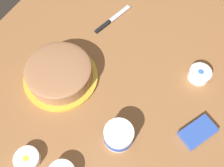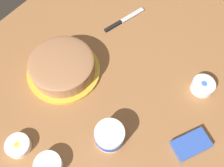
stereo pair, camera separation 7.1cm
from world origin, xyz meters
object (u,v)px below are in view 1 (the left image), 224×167
frosting_tub (119,135)px  sprinkle_bowl_blue (200,74)px  frosted_cake (59,73)px  candy_box_lower (198,132)px  sprinkle_bowl_yellow (27,159)px  spreading_knife (110,21)px

frosting_tub → sprinkle_bowl_blue: size_ratio=1.19×
frosted_cake → sprinkle_bowl_blue: (-0.28, 0.51, -0.02)m
candy_box_lower → sprinkle_bowl_yellow: bearing=-24.0°
spreading_knife → candy_box_lower: candy_box_lower is taller
frosted_cake → sprinkle_bowl_blue: 0.58m
spreading_knife → sprinkle_bowl_yellow: (0.71, 0.06, 0.01)m
frosted_cake → frosting_tub: bearing=71.2°
candy_box_lower → spreading_knife: bearing=-92.1°
frosting_tub → sprinkle_bowl_blue: frosting_tub is taller
sprinkle_bowl_blue → spreading_knife: bearing=-100.6°
frosted_cake → spreading_knife: 0.38m
sprinkle_bowl_blue → candy_box_lower: size_ratio=0.68×
frosting_tub → spreading_knife: (-0.49, -0.30, -0.03)m
frosting_tub → candy_box_lower: size_ratio=0.81×
frosting_tub → candy_box_lower: 0.30m
sprinkle_bowl_yellow → frosted_cake: bearing=-165.4°
sprinkle_bowl_blue → frosting_tub: bearing=-23.6°
frosted_cake → frosting_tub: (0.11, 0.34, -0.00)m
frosting_tub → sprinkle_bowl_blue: (-0.40, 0.17, -0.02)m
frosting_tub → sprinkle_bowl_yellow: frosting_tub is taller
sprinkle_bowl_blue → candy_box_lower: (0.24, 0.08, -0.01)m
candy_box_lower → frosting_tub: bearing=-29.1°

